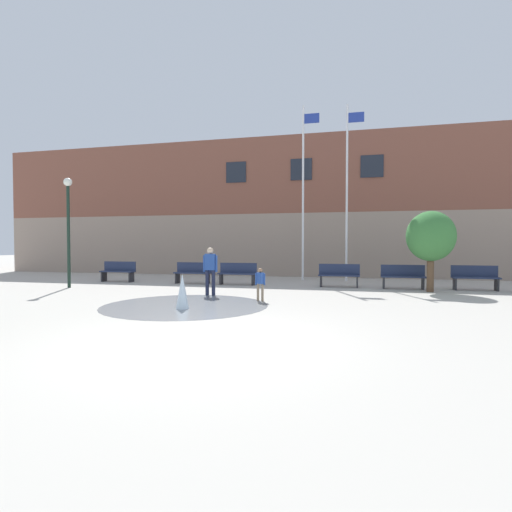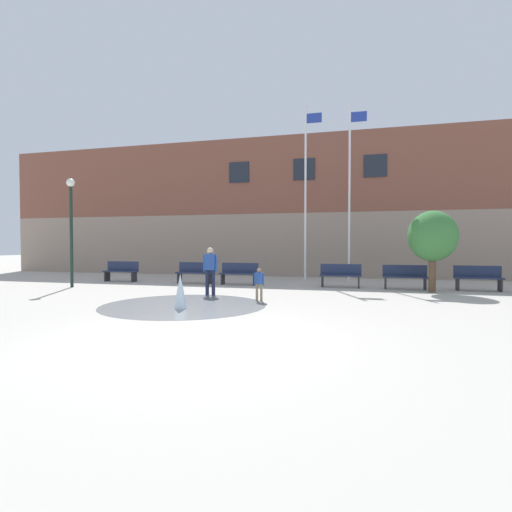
{
  "view_description": "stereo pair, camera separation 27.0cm",
  "coord_description": "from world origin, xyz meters",
  "px_view_note": "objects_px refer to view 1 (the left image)",
  "views": [
    {
      "loc": [
        2.65,
        -6.46,
        1.7
      ],
      "look_at": [
        -0.56,
        6.64,
        1.3
      ],
      "focal_mm": 28.0,
      "sensor_mm": 36.0,
      "label": 1
    },
    {
      "loc": [
        2.91,
        -6.4,
        1.7
      ],
      "look_at": [
        -0.56,
        6.64,
        1.3
      ],
      "focal_mm": 28.0,
      "sensor_mm": 36.0,
      "label": 2
    }
  ],
  "objects_px": {
    "park_bench_center": "(238,273)",
    "adult_in_red": "(210,267)",
    "park_bench_under_left_flagpole": "(193,272)",
    "street_tree_near_building": "(431,237)",
    "park_bench_far_left": "(118,271)",
    "child_in_fountain": "(260,282)",
    "park_bench_near_trashcan": "(403,276)",
    "flagpole_left": "(304,188)",
    "flagpole_right": "(347,188)",
    "lamp_post_left_lane": "(68,217)",
    "park_bench_far_right": "(475,277)",
    "park_bench_under_right_flagpole": "(339,275)"
  },
  "relations": [
    {
      "from": "park_bench_under_right_flagpole",
      "to": "adult_in_red",
      "type": "distance_m",
      "value": 5.47
    },
    {
      "from": "adult_in_red",
      "to": "flagpole_left",
      "type": "xyz_separation_m",
      "value": [
        2.31,
        6.44,
        3.43
      ]
    },
    {
      "from": "park_bench_far_left",
      "to": "child_in_fountain",
      "type": "distance_m",
      "value": 8.91
    },
    {
      "from": "park_bench_center",
      "to": "adult_in_red",
      "type": "xyz_separation_m",
      "value": [
        0.1,
        -3.54,
        0.45
      ]
    },
    {
      "from": "park_bench_far_left",
      "to": "flagpole_right",
      "type": "relative_size",
      "value": 0.2
    },
    {
      "from": "adult_in_red",
      "to": "flagpole_left",
      "type": "relative_size",
      "value": 0.19
    },
    {
      "from": "adult_in_red",
      "to": "lamp_post_left_lane",
      "type": "bearing_deg",
      "value": 164.14
    },
    {
      "from": "park_bench_under_right_flagpole",
      "to": "street_tree_near_building",
      "type": "bearing_deg",
      "value": -15.28
    },
    {
      "from": "flagpole_right",
      "to": "park_bench_near_trashcan",
      "type": "bearing_deg",
      "value": -53.88
    },
    {
      "from": "child_in_fountain",
      "to": "flagpole_right",
      "type": "distance_m",
      "value": 8.62
    },
    {
      "from": "park_bench_under_left_flagpole",
      "to": "park_bench_under_right_flagpole",
      "type": "xyz_separation_m",
      "value": [
        6.18,
        0.06,
        0.0
      ]
    },
    {
      "from": "park_bench_center",
      "to": "adult_in_red",
      "type": "bearing_deg",
      "value": -88.35
    },
    {
      "from": "park_bench_far_left",
      "to": "park_bench_under_left_flagpole",
      "type": "distance_m",
      "value": 3.65
    },
    {
      "from": "park_bench_center",
      "to": "flagpole_left",
      "type": "height_order",
      "value": "flagpole_left"
    },
    {
      "from": "park_bench_center",
      "to": "adult_in_red",
      "type": "height_order",
      "value": "adult_in_red"
    },
    {
      "from": "park_bench_far_left",
      "to": "park_bench_far_right",
      "type": "bearing_deg",
      "value": 0.49
    },
    {
      "from": "park_bench_far_left",
      "to": "flagpole_left",
      "type": "relative_size",
      "value": 0.19
    },
    {
      "from": "street_tree_near_building",
      "to": "flagpole_right",
      "type": "bearing_deg",
      "value": 128.6
    },
    {
      "from": "park_bench_under_right_flagpole",
      "to": "park_bench_near_trashcan",
      "type": "bearing_deg",
      "value": -2.12
    },
    {
      "from": "park_bench_near_trashcan",
      "to": "child_in_fountain",
      "type": "relative_size",
      "value": 1.62
    },
    {
      "from": "park_bench_far_right",
      "to": "street_tree_near_building",
      "type": "distance_m",
      "value": 2.46
    },
    {
      "from": "street_tree_near_building",
      "to": "park_bench_under_right_flagpole",
      "type": "bearing_deg",
      "value": 164.72
    },
    {
      "from": "park_bench_under_left_flagpole",
      "to": "park_bench_under_right_flagpole",
      "type": "distance_m",
      "value": 6.18
    },
    {
      "from": "park_bench_under_left_flagpole",
      "to": "park_bench_center",
      "type": "distance_m",
      "value": 2.01
    },
    {
      "from": "park_bench_near_trashcan",
      "to": "park_bench_under_right_flagpole",
      "type": "bearing_deg",
      "value": 177.88
    },
    {
      "from": "child_in_fountain",
      "to": "lamp_post_left_lane",
      "type": "relative_size",
      "value": 0.23
    },
    {
      "from": "park_bench_far_right",
      "to": "adult_in_red",
      "type": "relative_size",
      "value": 1.01
    },
    {
      "from": "park_bench_far_left",
      "to": "street_tree_near_building",
      "type": "height_order",
      "value": "street_tree_near_building"
    },
    {
      "from": "park_bench_under_right_flagpole",
      "to": "street_tree_near_building",
      "type": "xyz_separation_m",
      "value": [
        3.21,
        -0.88,
        1.49
      ]
    },
    {
      "from": "park_bench_under_left_flagpole",
      "to": "street_tree_near_building",
      "type": "relative_size",
      "value": 0.56
    },
    {
      "from": "adult_in_red",
      "to": "lamp_post_left_lane",
      "type": "xyz_separation_m",
      "value": [
        -6.19,
        0.89,
        1.82
      ]
    },
    {
      "from": "park_bench_under_left_flagpole",
      "to": "park_bench_near_trashcan",
      "type": "xyz_separation_m",
      "value": [
        8.56,
        -0.02,
        0.0
      ]
    },
    {
      "from": "lamp_post_left_lane",
      "to": "park_bench_far_right",
      "type": "bearing_deg",
      "value": 10.49
    },
    {
      "from": "child_in_fountain",
      "to": "park_bench_near_trashcan",
      "type": "bearing_deg",
      "value": -106.04
    },
    {
      "from": "adult_in_red",
      "to": "park_bench_far_right",
      "type": "bearing_deg",
      "value": 14.7
    },
    {
      "from": "child_in_fountain",
      "to": "adult_in_red",
      "type": "distance_m",
      "value": 2.17
    },
    {
      "from": "adult_in_red",
      "to": "lamp_post_left_lane",
      "type": "distance_m",
      "value": 6.52
    },
    {
      "from": "park_bench_near_trashcan",
      "to": "adult_in_red",
      "type": "height_order",
      "value": "adult_in_red"
    },
    {
      "from": "flagpole_right",
      "to": "street_tree_near_building",
      "type": "bearing_deg",
      "value": -51.4
    },
    {
      "from": "child_in_fountain",
      "to": "street_tree_near_building",
      "type": "height_order",
      "value": "street_tree_near_building"
    },
    {
      "from": "flagpole_left",
      "to": "lamp_post_left_lane",
      "type": "relative_size",
      "value": 1.92
    },
    {
      "from": "park_bench_under_left_flagpole",
      "to": "street_tree_near_building",
      "type": "xyz_separation_m",
      "value": [
        9.39,
        -0.81,
        1.49
      ]
    },
    {
      "from": "flagpole_left",
      "to": "street_tree_near_building",
      "type": "xyz_separation_m",
      "value": [
        4.98,
        -3.7,
        -2.39
      ]
    },
    {
      "from": "park_bench_under_left_flagpole",
      "to": "flagpole_left",
      "type": "xyz_separation_m",
      "value": [
        4.42,
        2.88,
        3.88
      ]
    },
    {
      "from": "park_bench_center",
      "to": "child_in_fountain",
      "type": "distance_m",
      "value": 4.92
    },
    {
      "from": "park_bench_center",
      "to": "park_bench_under_right_flagpole",
      "type": "bearing_deg",
      "value": 1.18
    },
    {
      "from": "child_in_fountain",
      "to": "street_tree_near_building",
      "type": "xyz_separation_m",
      "value": [
        5.36,
        3.69,
        1.39
      ]
    },
    {
      "from": "park_bench_near_trashcan",
      "to": "lamp_post_left_lane",
      "type": "relative_size",
      "value": 0.37
    },
    {
      "from": "child_in_fountain",
      "to": "park_bench_under_left_flagpole",
      "type": "bearing_deg",
      "value": -18.87
    },
    {
      "from": "park_bench_near_trashcan",
      "to": "street_tree_near_building",
      "type": "xyz_separation_m",
      "value": [
        0.83,
        -0.79,
        1.49
      ]
    }
  ]
}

